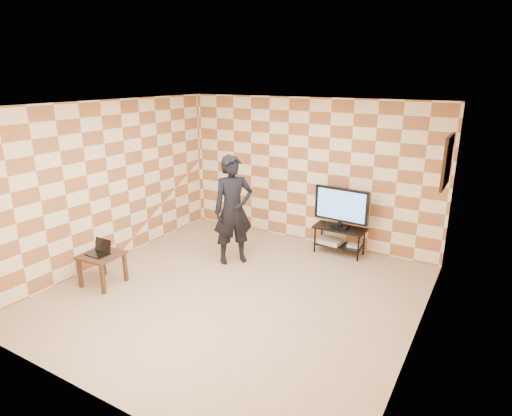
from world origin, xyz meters
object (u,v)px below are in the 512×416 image
Objects in this scene: tv_stand at (340,234)px; person at (233,210)px; side_table at (102,259)px; tv at (341,206)px.

person reaches higher than tv_stand.
person is (1.26, 1.72, 0.51)m from side_table.
side_table is (-2.70, -2.95, -0.49)m from tv.
tv is 0.53× the size of person.
tv is 4.03m from side_table.
side_table is 0.32× the size of person.
tv reaches higher than side_table.
person reaches higher than side_table.
tv_stand and side_table have the same top height.
tv is 1.90m from person.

